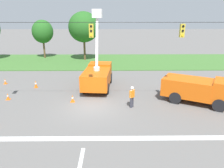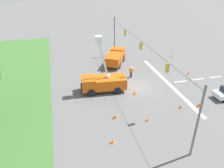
{
  "view_description": "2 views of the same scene",
  "coord_description": "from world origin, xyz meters",
  "px_view_note": "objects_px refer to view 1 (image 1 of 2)",
  "views": [
    {
      "loc": [
        1.49,
        -16.14,
        7.12
      ],
      "look_at": [
        1.67,
        0.87,
        1.7
      ],
      "focal_mm": 35.0,
      "sensor_mm": 36.0,
      "label": 1
    },
    {
      "loc": [
        -25.08,
        10.5,
        14.97
      ],
      "look_at": [
        -0.93,
        4.13,
        1.54
      ],
      "focal_mm": 35.0,
      "sensor_mm": 36.0,
      "label": 2
    }
  ],
  "objects_px": {
    "utility_truck_bucket_lift": "(98,74)",
    "traffic_cone_foreground_right": "(36,84)",
    "traffic_cone_lane_edge_a": "(5,81)",
    "road_worker": "(132,96)",
    "traffic_cone_far_left": "(8,96)",
    "utility_truck_support_near": "(199,89)",
    "tree_west": "(43,32)",
    "tree_centre": "(84,27)",
    "traffic_cone_mid_left": "(73,98)"
  },
  "relations": [
    {
      "from": "utility_truck_bucket_lift",
      "to": "traffic_cone_foreground_right",
      "type": "height_order",
      "value": "utility_truck_bucket_lift"
    },
    {
      "from": "traffic_cone_foreground_right",
      "to": "traffic_cone_lane_edge_a",
      "type": "bearing_deg",
      "value": 160.55
    },
    {
      "from": "road_worker",
      "to": "traffic_cone_far_left",
      "type": "distance_m",
      "value": 10.87
    },
    {
      "from": "traffic_cone_foreground_right",
      "to": "utility_truck_support_near",
      "type": "bearing_deg",
      "value": -15.45
    },
    {
      "from": "tree_west",
      "to": "tree_centre",
      "type": "bearing_deg",
      "value": -14.65
    },
    {
      "from": "traffic_cone_far_left",
      "to": "road_worker",
      "type": "bearing_deg",
      "value": -9.39
    },
    {
      "from": "utility_truck_support_near",
      "to": "traffic_cone_lane_edge_a",
      "type": "xyz_separation_m",
      "value": [
        -18.72,
        5.46,
        -0.94
      ]
    },
    {
      "from": "traffic_cone_mid_left",
      "to": "traffic_cone_lane_edge_a",
      "type": "bearing_deg",
      "value": 147.27
    },
    {
      "from": "tree_west",
      "to": "tree_centre",
      "type": "relative_size",
      "value": 0.83
    },
    {
      "from": "traffic_cone_foreground_right",
      "to": "traffic_cone_mid_left",
      "type": "bearing_deg",
      "value": -41.63
    },
    {
      "from": "tree_centre",
      "to": "traffic_cone_far_left",
      "type": "bearing_deg",
      "value": -105.88
    },
    {
      "from": "utility_truck_support_near",
      "to": "traffic_cone_mid_left",
      "type": "distance_m",
      "value": 10.68
    },
    {
      "from": "utility_truck_bucket_lift",
      "to": "road_worker",
      "type": "bearing_deg",
      "value": -59.44
    },
    {
      "from": "tree_west",
      "to": "traffic_cone_far_left",
      "type": "xyz_separation_m",
      "value": [
        2.13,
        -19.05,
        -4.15
      ]
    },
    {
      "from": "tree_west",
      "to": "traffic_cone_far_left",
      "type": "height_order",
      "value": "tree_west"
    },
    {
      "from": "tree_centre",
      "to": "utility_truck_bucket_lift",
      "type": "distance_m",
      "value": 14.76
    },
    {
      "from": "traffic_cone_lane_edge_a",
      "to": "traffic_cone_far_left",
      "type": "height_order",
      "value": "traffic_cone_lane_edge_a"
    },
    {
      "from": "road_worker",
      "to": "traffic_cone_foreground_right",
      "type": "height_order",
      "value": "road_worker"
    },
    {
      "from": "traffic_cone_foreground_right",
      "to": "road_worker",
      "type": "bearing_deg",
      "value": -28.52
    },
    {
      "from": "utility_truck_bucket_lift",
      "to": "traffic_cone_lane_edge_a",
      "type": "distance_m",
      "value": 10.21
    },
    {
      "from": "tree_west",
      "to": "tree_centre",
      "type": "xyz_separation_m",
      "value": [
        7.02,
        -1.84,
        0.83
      ]
    },
    {
      "from": "road_worker",
      "to": "traffic_cone_mid_left",
      "type": "xyz_separation_m",
      "value": [
        -4.94,
        1.18,
        -0.68
      ]
    },
    {
      "from": "traffic_cone_mid_left",
      "to": "traffic_cone_lane_edge_a",
      "type": "relative_size",
      "value": 1.07
    },
    {
      "from": "road_worker",
      "to": "tree_centre",
      "type": "bearing_deg",
      "value": 107.0
    },
    {
      "from": "utility_truck_support_near",
      "to": "traffic_cone_far_left",
      "type": "distance_m",
      "value": 16.45
    },
    {
      "from": "road_worker",
      "to": "traffic_cone_mid_left",
      "type": "bearing_deg",
      "value": 166.6
    },
    {
      "from": "tree_centre",
      "to": "utility_truck_support_near",
      "type": "xyz_separation_m",
      "value": [
        11.5,
        -18.07,
        -4.03
      ]
    },
    {
      "from": "tree_centre",
      "to": "traffic_cone_lane_edge_a",
      "type": "height_order",
      "value": "tree_centre"
    },
    {
      "from": "tree_west",
      "to": "road_worker",
      "type": "relative_size",
      "value": 3.59
    },
    {
      "from": "road_worker",
      "to": "traffic_cone_far_left",
      "type": "relative_size",
      "value": 2.9
    },
    {
      "from": "utility_truck_support_near",
      "to": "road_worker",
      "type": "xyz_separation_m",
      "value": [
        -5.7,
        -0.91,
        -0.24
      ]
    },
    {
      "from": "traffic_cone_foreground_right",
      "to": "traffic_cone_lane_edge_a",
      "type": "distance_m",
      "value": 3.94
    },
    {
      "from": "utility_truck_bucket_lift",
      "to": "traffic_cone_foreground_right",
      "type": "distance_m",
      "value": 6.43
    },
    {
      "from": "tree_west",
      "to": "traffic_cone_mid_left",
      "type": "relative_size",
      "value": 9.73
    },
    {
      "from": "tree_centre",
      "to": "utility_truck_bucket_lift",
      "type": "height_order",
      "value": "tree_centre"
    },
    {
      "from": "traffic_cone_lane_edge_a",
      "to": "traffic_cone_far_left",
      "type": "distance_m",
      "value": 5.15
    },
    {
      "from": "utility_truck_bucket_lift",
      "to": "traffic_cone_lane_edge_a",
      "type": "height_order",
      "value": "utility_truck_bucket_lift"
    },
    {
      "from": "tree_west",
      "to": "traffic_cone_foreground_right",
      "type": "distance_m",
      "value": 16.65
    },
    {
      "from": "traffic_cone_foreground_right",
      "to": "traffic_cone_lane_edge_a",
      "type": "relative_size",
      "value": 1.29
    },
    {
      "from": "utility_truck_bucket_lift",
      "to": "traffic_cone_lane_edge_a",
      "type": "bearing_deg",
      "value": 172.34
    },
    {
      "from": "utility_truck_support_near",
      "to": "traffic_cone_foreground_right",
      "type": "height_order",
      "value": "utility_truck_support_near"
    },
    {
      "from": "utility_truck_support_near",
      "to": "traffic_cone_lane_edge_a",
      "type": "bearing_deg",
      "value": 163.74
    },
    {
      "from": "utility_truck_bucket_lift",
      "to": "traffic_cone_lane_edge_a",
      "type": "xyz_separation_m",
      "value": [
        -10.06,
        1.35,
        -1.12
      ]
    },
    {
      "from": "utility_truck_support_near",
      "to": "traffic_cone_far_left",
      "type": "bearing_deg",
      "value": 177.0
    },
    {
      "from": "tree_west",
      "to": "traffic_cone_mid_left",
      "type": "distance_m",
      "value": 21.56
    },
    {
      "from": "utility_truck_support_near",
      "to": "traffic_cone_far_left",
      "type": "xyz_separation_m",
      "value": [
        -16.4,
        0.86,
        -0.95
      ]
    },
    {
      "from": "utility_truck_bucket_lift",
      "to": "utility_truck_support_near",
      "type": "distance_m",
      "value": 9.58
    },
    {
      "from": "tree_centre",
      "to": "utility_truck_bucket_lift",
      "type": "bearing_deg",
      "value": -78.5
    },
    {
      "from": "road_worker",
      "to": "traffic_cone_lane_edge_a",
      "type": "bearing_deg",
      "value": 153.93
    },
    {
      "from": "tree_west",
      "to": "road_worker",
      "type": "bearing_deg",
      "value": -58.36
    }
  ]
}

